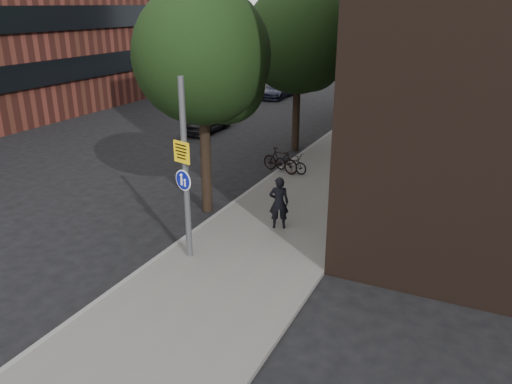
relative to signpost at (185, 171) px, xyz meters
The scene contains 15 objects.
ground 3.17m from the signpost, 44.48° to the right, with size 120.00×120.00×0.00m, color black.
sidewalk 9.28m from the signpost, 80.37° to the left, with size 4.50×60.00×0.12m, color #5D5B56.
curb_edge 9.19m from the signpost, 94.94° to the left, with size 0.15×60.00×0.13m, color slate.
street_tree_near 4.41m from the signpost, 110.63° to the left, with size 4.40×4.40×7.50m.
street_tree_mid 12.24m from the signpost, 96.17° to the left, with size 5.00×5.00×7.80m.
street_tree_far 21.11m from the signpost, 93.52° to the left, with size 5.00×5.00×7.80m.
signpost is the anchor object (origin of this frame).
pedestrian 3.61m from the signpost, 60.95° to the left, with size 0.62×0.41×1.71m, color black.
parked_bike_facade_near 8.86m from the signpost, 67.93° to the left, with size 0.65×1.85×0.97m, color black.
parked_bike_facade_far 9.32m from the signpost, 70.08° to the left, with size 0.49×1.72×1.03m, color black.
parked_bike_curb_near 8.43m from the signpost, 91.16° to the left, with size 0.56×1.59×0.84m, color black.
parked_bike_curb_far 8.23m from the signpost, 94.02° to the left, with size 0.49×1.74×1.05m, color black.
parked_car_near 15.31m from the signpost, 118.70° to the left, with size 1.57×3.90×1.33m, color black.
parked_car_mid 20.99m from the signpost, 115.12° to the left, with size 1.22×3.49×1.15m, color #511A17.
parked_car_far 26.19m from the signpost, 107.54° to the left, with size 1.62×3.98×1.16m, color #1D2134.
Camera 1 is at (5.87, -9.38, 6.83)m, focal length 35.00 mm.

